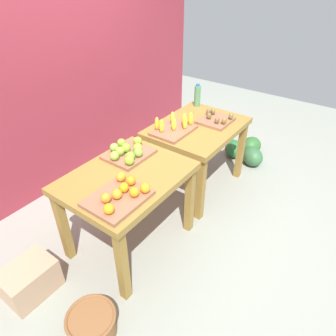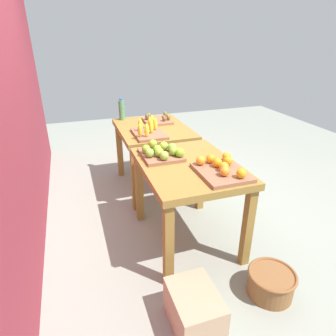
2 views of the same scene
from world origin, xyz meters
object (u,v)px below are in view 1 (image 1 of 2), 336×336
at_px(display_table_left, 127,186).
at_px(water_bottle, 197,96).
at_px(wicker_basket, 92,324).
at_px(orange_bin, 120,195).
at_px(banana_crate, 174,128).
at_px(apple_bin, 128,152).
at_px(kiwi_bin, 216,119).
at_px(cardboard_produce_box, 30,280).
at_px(display_table_right, 197,135).
at_px(watermelon_pile, 246,150).

bearing_deg(display_table_left, water_bottle, 10.20).
relative_size(display_table_left, wicker_basket, 2.91).
xyz_separation_m(orange_bin, banana_crate, (1.10, 0.30, 0.01)).
xyz_separation_m(orange_bin, wicker_basket, (-0.56, -0.17, -0.72)).
relative_size(apple_bin, wicker_basket, 1.19).
xyz_separation_m(display_table_left, wicker_basket, (-0.81, -0.35, -0.56)).
height_order(display_table_left, apple_bin, apple_bin).
height_order(banana_crate, kiwi_bin, banana_crate).
bearing_deg(kiwi_bin, cardboard_produce_box, 169.25).
relative_size(orange_bin, water_bottle, 1.64).
bearing_deg(display_table_right, watermelon_pile, -15.53).
height_order(banana_crate, water_bottle, water_bottle).
xyz_separation_m(wicker_basket, cardboard_produce_box, (-0.06, 0.65, 0.04)).
height_order(orange_bin, kiwi_bin, orange_bin).
bearing_deg(wicker_basket, cardboard_produce_box, 95.13).
bearing_deg(wicker_basket, water_bottle, 14.89).
xyz_separation_m(banana_crate, wicker_basket, (-1.67, -0.47, -0.72)).
distance_m(orange_bin, apple_bin, 0.59).
xyz_separation_m(watermelon_pile, cardboard_produce_box, (-2.90, 0.55, 0.02)).
bearing_deg(watermelon_pile, display_table_right, 164.47).
xyz_separation_m(orange_bin, watermelon_pile, (2.28, -0.08, -0.70)).
xyz_separation_m(banana_crate, cardboard_produce_box, (-1.72, 0.18, -0.69)).
distance_m(display_table_left, banana_crate, 0.88).
bearing_deg(display_table_right, wicker_basket, -169.74).
distance_m(apple_bin, banana_crate, 0.64).
height_order(apple_bin, watermelon_pile, apple_bin).
distance_m(orange_bin, banana_crate, 1.14).
distance_m(banana_crate, cardboard_produce_box, 1.86).
distance_m(display_table_right, wicker_basket, 2.04).
relative_size(display_table_left, orange_bin, 2.36).
relative_size(orange_bin, cardboard_produce_box, 1.10).
bearing_deg(cardboard_produce_box, wicker_basket, -84.87).
height_order(banana_crate, watermelon_pile, banana_crate).
distance_m(orange_bin, wicker_basket, 0.93).
relative_size(water_bottle, watermelon_pile, 0.41).
height_order(display_table_right, banana_crate, banana_crate).
distance_m(display_table_left, water_bottle, 1.60).
distance_m(display_table_left, orange_bin, 0.34).
xyz_separation_m(water_bottle, wicker_basket, (-2.37, -0.63, -0.81)).
xyz_separation_m(water_bottle, cardboard_produce_box, (-2.43, 0.02, -0.77)).
height_order(display_table_left, banana_crate, banana_crate).
height_order(watermelon_pile, wicker_basket, watermelon_pile).
bearing_deg(cardboard_produce_box, display_table_right, -8.56).
height_order(display_table_left, water_bottle, water_bottle).
distance_m(orange_bin, watermelon_pile, 2.38).
bearing_deg(orange_bin, wicker_basket, -162.73).
bearing_deg(cardboard_produce_box, watermelon_pile, -10.78).
height_order(apple_bin, water_bottle, water_bottle).
xyz_separation_m(apple_bin, cardboard_produce_box, (-1.09, 0.12, -0.69)).
bearing_deg(display_table_right, banana_crate, 155.60).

